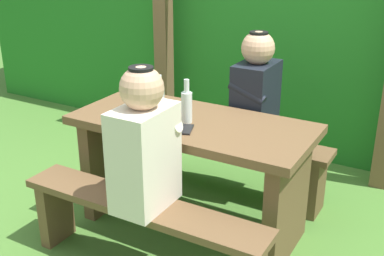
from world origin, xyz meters
TOP-DOWN VIEW (x-y plane):
  - ground_plane at (0.00, 0.00)m, footprint 12.00×12.00m
  - hedge_backdrop at (0.00, 1.87)m, footprint 6.40×1.09m
  - pergola_post_left at (-0.92, 1.13)m, footprint 0.12×0.12m
  - picnic_table at (0.00, 0.00)m, footprint 1.40×0.64m
  - bench_near at (0.00, -0.52)m, footprint 1.40×0.24m
  - bench_far at (0.00, 0.52)m, footprint 1.40×0.24m
  - person_white_shirt at (0.03, -0.52)m, footprint 0.25×0.35m
  - person_black_coat at (0.17, 0.52)m, footprint 0.25×0.35m
  - drinking_glass at (-0.14, -0.06)m, footprint 0.06×0.06m
  - bottle_left at (-0.22, -0.00)m, footprint 0.06×0.06m
  - bottle_right at (-0.01, -0.04)m, footprint 0.06×0.06m
  - cell_phone at (0.05, -0.15)m, footprint 0.11×0.16m

SIDE VIEW (x-z plane):
  - ground_plane at x=0.00m, z-range 0.00..0.00m
  - bench_near at x=0.00m, z-range 0.09..0.52m
  - bench_far at x=0.00m, z-range 0.09..0.52m
  - picnic_table at x=0.00m, z-range 0.13..0.84m
  - cell_phone at x=0.05m, z-range 0.71..0.72m
  - drinking_glass at x=-0.14m, z-range 0.71..0.80m
  - person_white_shirt at x=0.03m, z-range 0.40..1.12m
  - person_black_coat at x=0.17m, z-range 0.40..1.12m
  - bottle_left at x=-0.22m, z-range 0.68..0.92m
  - bottle_right at x=-0.01m, z-range 0.68..0.93m
  - hedge_backdrop at x=0.00m, z-range 0.00..1.93m
  - pergola_post_left at x=-0.92m, z-range 0.00..2.01m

